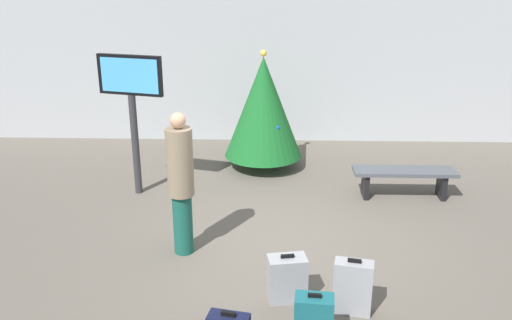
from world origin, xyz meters
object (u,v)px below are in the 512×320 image
Objects in this scene: holiday_tree at (263,107)px; suitcase_0 at (353,287)px; suitcase_2 at (314,320)px; waiting_bench at (404,176)px; suitcase_1 at (287,278)px; flight_info_kiosk at (131,96)px; traveller_0 at (181,181)px.

suitcase_0 is (1.07, -4.53, -0.86)m from holiday_tree.
suitcase_2 is (0.60, -5.08, -0.89)m from holiday_tree.
waiting_bench is 3.58m from suitcase_1.
flight_info_kiosk is 3.96× the size of suitcase_2.
flight_info_kiosk reaches higher than suitcase_0.
suitcase_2 is at bearing -114.73° from waiting_bench.
waiting_bench is 2.54× the size of suitcase_0.
suitcase_0 is at bearing -76.77° from holiday_tree.
suitcase_1 is (-1.98, -2.99, -0.10)m from waiting_bench.
holiday_tree is 5.20m from suitcase_2.
waiting_bench is at bearing -29.67° from holiday_tree.
holiday_tree is 1.33× the size of waiting_bench.
suitcase_1 is 0.81m from suitcase_2.
suitcase_1 is 0.98× the size of suitcase_2.
flight_info_kiosk reaches higher than suitcase_2.
holiday_tree reaches higher than traveller_0.
suitcase_0 reaches higher than waiting_bench.
traveller_0 is at bearing -106.86° from holiday_tree.
suitcase_1 is (0.36, -4.31, -0.90)m from holiday_tree.
suitcase_2 is at bearing -83.23° from holiday_tree.
holiday_tree is 4.73m from suitcase_0.
suitcase_1 is at bearing 163.23° from suitcase_0.
flight_info_kiosk is at bearing 125.12° from suitcase_2.
holiday_tree is at bearing 96.77° from suitcase_2.
suitcase_2 is at bearing -129.68° from suitcase_0.
holiday_tree is 3.41m from traveller_0.
traveller_0 is (1.08, -1.98, -0.65)m from flight_info_kiosk.
traveller_0 is 2.53m from suitcase_2.
traveller_0 is 1.86m from suitcase_1.
suitcase_2 reaches higher than waiting_bench.
suitcase_2 reaches higher than suitcase_1.
holiday_tree is at bearing 73.14° from traveller_0.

